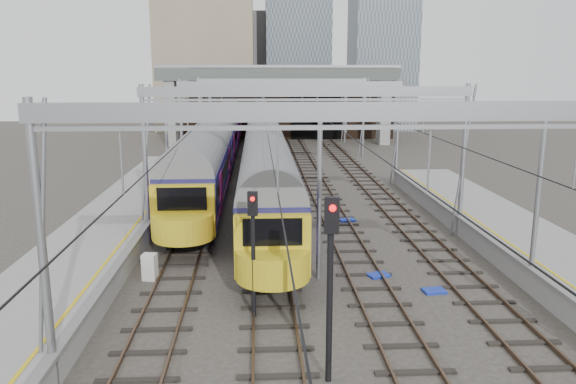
{
  "coord_description": "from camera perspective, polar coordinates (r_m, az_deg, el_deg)",
  "views": [
    {
      "loc": [
        -2.52,
        -20.39,
        8.63
      ],
      "look_at": [
        -0.95,
        8.3,
        2.4
      ],
      "focal_mm": 35.0,
      "sensor_mm": 36.0,
      "label": 1
    }
  ],
  "objects": [
    {
      "name": "ground",
      "position": [
        22.29,
        3.66,
        -10.58
      ],
      "size": [
        160.0,
        160.0,
        0.0
      ],
      "primitive_type": "plane",
      "color": "#38332D",
      "rests_on": "ground"
    },
    {
      "name": "train_second",
      "position": [
        52.19,
        -6.97,
        5.56
      ],
      "size": [
        3.06,
        53.01,
        5.18
      ],
      "color": "black",
      "rests_on": "ground"
    },
    {
      "name": "equip_cover_b",
      "position": [
        33.11,
        6.03,
        -2.85
      ],
      "size": [
        1.02,
        0.81,
        0.11
      ],
      "primitive_type": "cube",
      "rotation": [
        0.0,
        0.0,
        0.19
      ],
      "color": "#162DA9",
      "rests_on": "ground"
    },
    {
      "name": "signal_near_left",
      "position": [
        19.55,
        -3.57,
        -4.72
      ],
      "size": [
        0.36,
        0.46,
        4.63
      ],
      "rotation": [
        0.0,
        0.0,
        -0.25
      ],
      "color": "black",
      "rests_on": "ground"
    },
    {
      "name": "equip_cover_c",
      "position": [
        23.4,
        14.62,
        -9.69
      ],
      "size": [
        0.94,
        0.72,
        0.1
      ],
      "primitive_type": "cube",
      "rotation": [
        0.0,
        0.0,
        0.12
      ],
      "color": "#162DA9",
      "rests_on": "ground"
    },
    {
      "name": "overbridge",
      "position": [
        66.45,
        -0.98,
        11.06
      ],
      "size": [
        28.0,
        3.0,
        9.25
      ],
      "color": "gray",
      "rests_on": "ground"
    },
    {
      "name": "signal_near_centre",
      "position": [
        15.38,
        4.33,
        -7.86
      ],
      "size": [
        0.42,
        0.49,
        5.4
      ],
      "rotation": [
        0.0,
        0.0,
        -0.3
      ],
      "color": "black",
      "rests_on": "ground"
    },
    {
      "name": "city_skyline",
      "position": [
        91.42,
        0.18,
        17.55
      ],
      "size": [
        37.5,
        27.5,
        60.0
      ],
      "color": "tan",
      "rests_on": "ground"
    },
    {
      "name": "tracks",
      "position": [
        36.51,
        0.91,
        -1.41
      ],
      "size": [
        14.4,
        80.0,
        0.22
      ],
      "color": "#4C3828",
      "rests_on": "ground"
    },
    {
      "name": "train_main",
      "position": [
        54.4,
        -2.58,
        5.85
      ],
      "size": [
        2.96,
        68.49,
        5.04
      ],
      "color": "black",
      "rests_on": "ground"
    },
    {
      "name": "overhead_line",
      "position": [
        42.0,
        0.31,
        9.42
      ],
      "size": [
        16.8,
        80.0,
        8.0
      ],
      "color": "gray",
      "rests_on": "ground"
    },
    {
      "name": "equip_cover_a",
      "position": [
        24.6,
        9.17,
        -8.34
      ],
      "size": [
        1.05,
        0.9,
        0.1
      ],
      "primitive_type": "cube",
      "rotation": [
        0.0,
        0.0,
        0.36
      ],
      "color": "#162DA9",
      "rests_on": "ground"
    },
    {
      "name": "relay_cabinet",
      "position": [
        24.45,
        -13.87,
        -7.4
      ],
      "size": [
        0.64,
        0.57,
        1.13
      ],
      "primitive_type": "cube",
      "rotation": [
        0.0,
        0.0,
        -0.19
      ],
      "color": "silver",
      "rests_on": "ground"
    },
    {
      "name": "retaining_wall",
      "position": [
        72.56,
        -0.03,
        8.84
      ],
      "size": [
        28.0,
        2.75,
        9.0
      ],
      "color": "#302015",
      "rests_on": "ground"
    },
    {
      "name": "platform_left",
      "position": [
        25.46,
        -20.64,
        -7.08
      ],
      "size": [
        4.32,
        55.0,
        1.12
      ],
      "color": "gray",
      "rests_on": "ground"
    }
  ]
}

